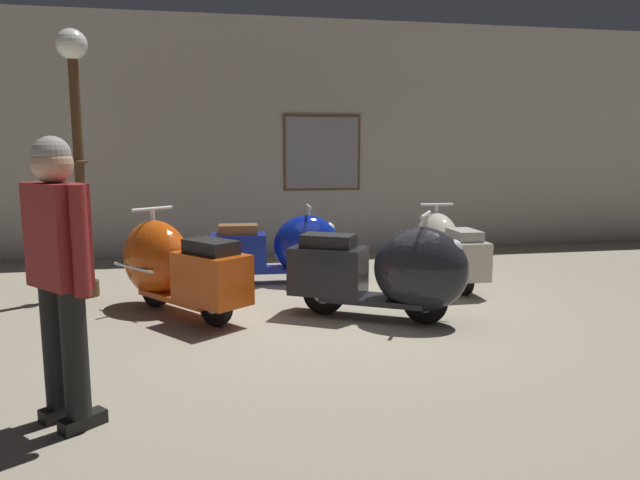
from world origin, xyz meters
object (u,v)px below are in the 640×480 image
(scooter_2, at_px, (391,271))
(scooter_3, at_px, (444,248))
(scooter_0, at_px, (172,266))
(visitor_0, at_px, (59,262))
(scooter_1, at_px, (286,248))
(lamppost, at_px, (77,136))

(scooter_2, bearing_deg, scooter_3, 81.17)
(scooter_0, distance_m, visitor_0, 2.62)
(scooter_1, bearing_deg, scooter_2, -63.11)
(lamppost, bearing_deg, scooter_3, -1.59)
(lamppost, distance_m, visitor_0, 3.55)
(scooter_1, height_order, visitor_0, visitor_0)
(scooter_1, height_order, lamppost, lamppost)
(scooter_1, height_order, scooter_3, same)
(lamppost, bearing_deg, scooter_2, -26.84)
(scooter_1, bearing_deg, scooter_3, -6.71)
(scooter_3, bearing_deg, scooter_2, 142.31)
(scooter_2, xyz_separation_m, lamppost, (-3.20, 1.62, 1.35))
(visitor_0, bearing_deg, scooter_3, -0.29)
(lamppost, bearing_deg, scooter_1, 5.51)
(scooter_1, relative_size, scooter_3, 1.01)
(scooter_0, relative_size, lamppost, 0.57)
(scooter_3, distance_m, visitor_0, 5.11)
(scooter_1, distance_m, lamppost, 2.78)
(scooter_3, bearing_deg, scooter_0, 103.76)
(scooter_0, height_order, visitor_0, visitor_0)
(scooter_1, relative_size, scooter_2, 0.91)
(scooter_3, relative_size, visitor_0, 0.92)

